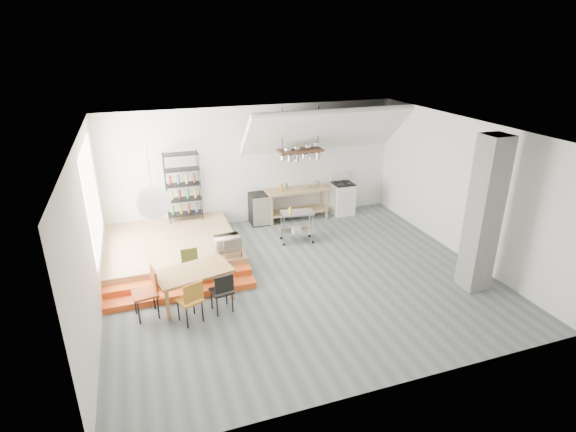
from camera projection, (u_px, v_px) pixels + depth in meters
name	position (u px, v px, depth m)	size (l,w,h in m)	color
floor	(300.00, 277.00, 9.75)	(8.00, 8.00, 0.00)	#566163
wall_back	(255.00, 165.00, 12.22)	(8.00, 0.04, 3.20)	silver
wall_left	(89.00, 235.00, 7.94)	(0.04, 7.00, 3.20)	silver
wall_right	(462.00, 188.00, 10.36)	(0.04, 7.00, 3.20)	silver
ceiling	(301.00, 131.00, 8.55)	(8.00, 7.00, 0.02)	white
slope_ceiling	(326.00, 130.00, 11.88)	(4.40, 1.80, 0.15)	white
window_pane	(93.00, 198.00, 9.18)	(0.02, 2.50, 2.20)	white
platform	(172.00, 247.00, 10.67)	(3.00, 3.00, 0.40)	#99794C
step_lower	(182.00, 294.00, 9.01)	(3.00, 0.35, 0.13)	#D95019
step_upper	(180.00, 282.00, 9.29)	(3.00, 0.35, 0.27)	#D95019
concrete_column	(484.00, 215.00, 8.84)	(0.50, 0.50, 3.20)	slate
kitchen_counter	(297.00, 198.00, 12.61)	(1.80, 0.60, 0.91)	#99794C
stove	(342.00, 198.00, 13.09)	(0.60, 0.60, 1.18)	white
pot_rack	(302.00, 153.00, 11.91)	(1.20, 0.50, 1.43)	#392317
wire_shelving	(183.00, 185.00, 11.45)	(0.88, 0.38, 1.80)	black
microwave_shelf	(228.00, 250.00, 9.78)	(0.60, 0.40, 0.16)	#99794C
paper_lantern	(153.00, 203.00, 7.76)	(0.60, 0.60, 0.60)	white
dining_table	(193.00, 274.00, 8.66)	(1.59, 1.13, 0.68)	olive
chair_mustard	(191.00, 298.00, 8.03)	(0.51, 0.51, 0.86)	#B5741F
chair_black	(222.00, 289.00, 8.35)	(0.44, 0.44, 0.83)	black
chair_olive	(191.00, 264.00, 9.31)	(0.38, 0.38, 0.79)	#5A632E
chair_red	(149.00, 289.00, 8.23)	(0.50, 0.50, 0.95)	#B6461A
rolling_cart	(297.00, 223.00, 11.27)	(0.87, 0.57, 0.80)	silver
mini_fridge	(259.00, 209.00, 12.39)	(0.51, 0.51, 0.87)	black
microwave	(227.00, 243.00, 9.71)	(0.54, 0.37, 0.30)	beige
bowl	(310.00, 187.00, 12.56)	(0.20, 0.20, 0.05)	silver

